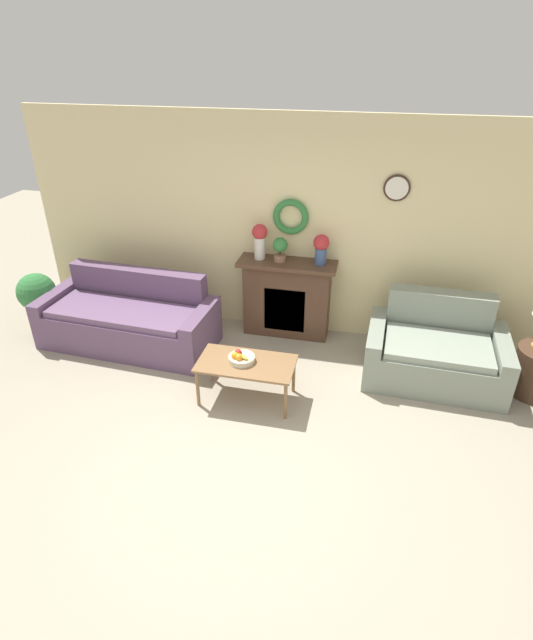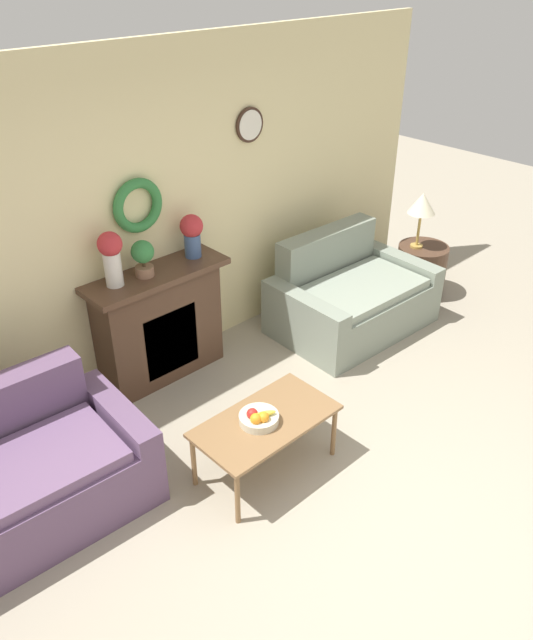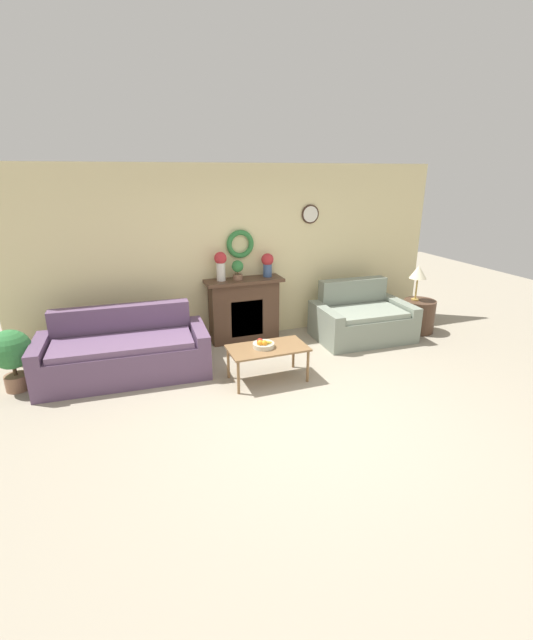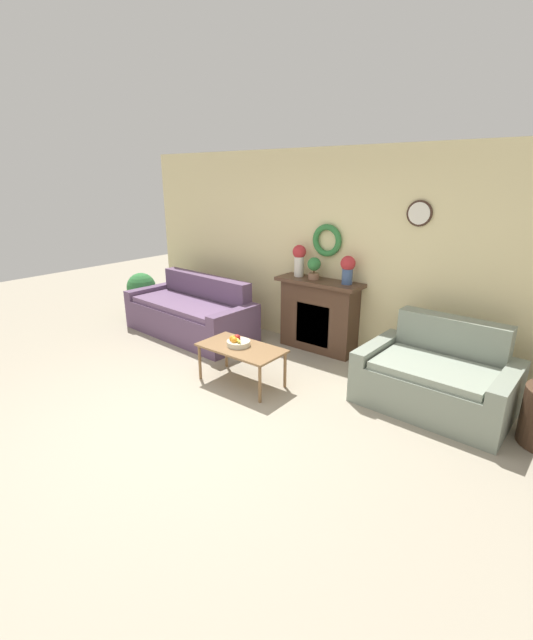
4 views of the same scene
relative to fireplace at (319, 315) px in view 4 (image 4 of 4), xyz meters
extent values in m
plane|color=#9E937F|center=(0.01, -2.47, -0.51)|extent=(16.00, 16.00, 0.00)
cube|color=beige|center=(0.01, 0.21, 0.84)|extent=(6.80, 0.06, 2.70)
cylinder|color=#382319|center=(1.19, 0.16, 1.42)|extent=(0.30, 0.02, 0.30)
cylinder|color=white|center=(1.19, 0.15, 1.42)|extent=(0.25, 0.01, 0.25)
torus|color=#337A3D|center=(0.00, 0.13, 1.01)|extent=(0.43, 0.08, 0.43)
cube|color=#4C3323|center=(0.00, 0.01, -0.03)|extent=(1.07, 0.34, 0.96)
cube|color=black|center=(0.00, -0.15, -0.10)|extent=(0.51, 0.02, 0.58)
cube|color=orange|center=(0.00, -0.16, -0.17)|extent=(0.41, 0.01, 0.32)
cube|color=#4C3323|center=(0.00, -0.03, 0.47)|extent=(1.21, 0.41, 0.05)
cube|color=#604766|center=(-1.88, -0.82, -0.28)|extent=(1.84, 0.81, 0.46)
cube|color=#604766|center=(-1.85, -0.36, -0.07)|extent=(1.82, 0.30, 0.88)
cube|color=#604766|center=(-2.86, -0.66, -0.21)|extent=(0.22, 0.91, 0.60)
cube|color=#604766|center=(-0.88, -0.77, -0.21)|extent=(0.22, 0.91, 0.60)
cube|color=#6A4E70|center=(-1.88, -0.82, -0.01)|extent=(1.77, 0.75, 0.08)
cube|color=gray|center=(1.81, -0.72, -0.29)|extent=(1.19, 0.82, 0.43)
cube|color=gray|center=(1.82, -0.23, -0.06)|extent=(1.17, 0.26, 0.90)
cube|color=gray|center=(1.14, -0.59, -0.22)|extent=(0.21, 0.99, 0.57)
cube|color=gray|center=(2.48, -0.64, -0.22)|extent=(0.21, 0.99, 0.57)
cube|color=gray|center=(1.81, -0.72, -0.04)|extent=(1.14, 0.75, 0.08)
cube|color=olive|center=(-0.15, -1.46, -0.06)|extent=(1.01, 0.54, 0.03)
cylinder|color=olive|center=(-0.61, -1.69, -0.29)|extent=(0.04, 0.04, 0.43)
cylinder|color=olive|center=(0.32, -1.69, -0.29)|extent=(0.04, 0.04, 0.43)
cylinder|color=olive|center=(-0.61, -1.23, -0.29)|extent=(0.04, 0.04, 0.43)
cylinder|color=olive|center=(0.32, -1.23, -0.29)|extent=(0.04, 0.04, 0.43)
cylinder|color=beige|center=(-0.20, -1.45, -0.02)|extent=(0.28, 0.28, 0.06)
sphere|color=#B2231E|center=(-0.24, -1.43, 0.03)|extent=(0.08, 0.08, 0.08)
sphere|color=orange|center=(-0.26, -1.48, 0.03)|extent=(0.08, 0.08, 0.08)
sphere|color=orange|center=(-0.21, -1.51, 0.03)|extent=(0.08, 0.08, 0.08)
ellipsoid|color=yellow|center=(-0.18, -1.48, 0.03)|extent=(0.17, 0.11, 0.04)
cylinder|color=silver|center=(-0.35, 0.01, 0.64)|extent=(0.13, 0.13, 0.27)
sphere|color=#B72D33|center=(-0.35, 0.01, 0.84)|extent=(0.19, 0.19, 0.19)
cylinder|color=#3D5684|center=(0.40, 0.01, 0.60)|extent=(0.14, 0.14, 0.20)
sphere|color=#B72D33|center=(0.40, 0.01, 0.77)|extent=(0.19, 0.19, 0.19)
cylinder|color=#8E664C|center=(-0.10, -0.01, 0.54)|extent=(0.15, 0.15, 0.08)
cylinder|color=#4C3823|center=(-0.10, -0.01, 0.60)|extent=(0.02, 0.02, 0.05)
sphere|color=#337A3D|center=(-0.10, -0.01, 0.70)|extent=(0.18, 0.18, 0.18)
cylinder|color=#8E664C|center=(-3.16, -0.63, -0.41)|extent=(0.28, 0.28, 0.20)
cylinder|color=#4C3823|center=(-3.16, -0.63, -0.24)|extent=(0.04, 0.04, 0.13)
sphere|color=#337A3D|center=(-3.16, -0.63, 0.03)|extent=(0.49, 0.49, 0.49)
camera|label=1|loc=(1.02, -5.58, 2.86)|focal=28.00mm
camera|label=2|loc=(-2.40, -3.87, 2.76)|focal=35.00mm
camera|label=3|loc=(-1.91, -6.17, 2.07)|focal=24.00mm
camera|label=4|loc=(2.93, -4.89, 1.81)|focal=24.00mm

